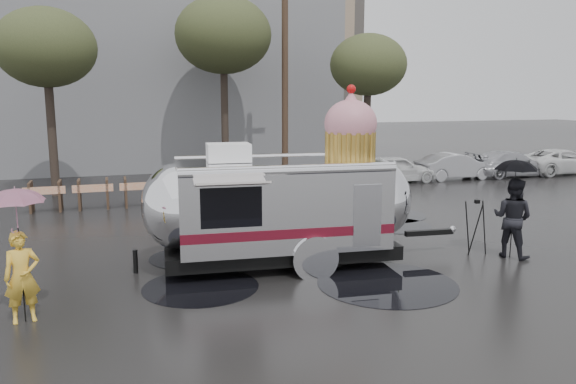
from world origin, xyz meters
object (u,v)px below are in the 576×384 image
object	(u,v)px
person_left	(22,277)
airstream_trailer	(284,201)
person_right	(512,218)
tripod	(476,223)

from	to	relation	value
person_left	airstream_trailer	bearing A→B (deg)	6.81
person_left	person_right	xyz separation A→B (m)	(10.54, 0.74, 0.16)
airstream_trailer	person_left	bearing A→B (deg)	-155.52
airstream_trailer	person_right	size ratio (longest dim) A/B	4.03
person_right	person_left	bearing A→B (deg)	62.63
person_left	tripod	xyz separation A→B (m)	(9.91, 1.25, -0.03)
airstream_trailer	person_right	xyz separation A→B (m)	(5.32, -1.15, -0.50)
person_right	airstream_trailer	bearing A→B (deg)	46.44
airstream_trailer	tripod	size ratio (longest dim) A/B	5.71
airstream_trailer	person_left	size ratio (longest dim) A/B	4.84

